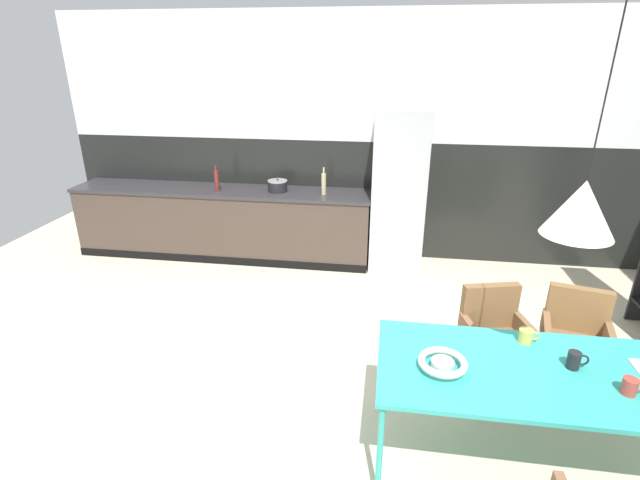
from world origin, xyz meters
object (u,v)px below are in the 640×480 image
Objects in this scene: armchair_far_side at (494,326)px; mug_dark_espresso at (630,386)px; mug_tall_blue at (574,360)px; cooking_pot at (278,186)px; mug_white_ceramic at (526,336)px; pendant_lamp_over_table_near at (581,208)px; refrigerator_column at (399,192)px; fruit_bowl at (443,363)px; bottle_vinegar_dark at (324,183)px; bottle_oil_tall at (217,180)px; armchair_corner_seat at (576,329)px; dining_table at (544,377)px.

mug_dark_espresso is (0.49, -1.03, 0.30)m from armchair_far_side.
mug_tall_blue is 0.51× the size of cooking_pot.
pendant_lamp_over_table_near is at bearing -81.49° from mug_white_ceramic.
refrigerator_column is 3.11m from fruit_bowl.
armchair_far_side is at bearing -51.43° from bottle_vinegar_dark.
bottle_oil_tall is (-3.49, 3.06, 0.24)m from mug_dark_espresso.
refrigerator_column is 2.41× the size of armchair_far_side.
refrigerator_column is at bearing 2.57° from bottle_vinegar_dark.
armchair_far_side is at bearing 95.08° from mug_white_ceramic.
armchair_corner_seat is 1.65m from pendant_lamp_over_table_near.
dining_table is 1.51× the size of pendant_lamp_over_table_near.
refrigerator_column is 2.23m from bottle_oil_tall.
bottle_vinegar_dark is (-2.16, 3.12, 0.24)m from mug_dark_espresso.
bottle_vinegar_dark is at bearing -4.17° from cooking_pot.
bottle_vinegar_dark is at bearing 120.60° from dining_table.
armchair_corner_seat is 2.42× the size of bottle_vinegar_dark.
fruit_bowl is 0.68m from mug_white_ceramic.
bottle_oil_tall is 1.33m from bottle_vinegar_dark.
mug_tall_blue is 0.39× the size of bottle_oil_tall.
mug_tall_blue reaches higher than dining_table.
mug_dark_espresso is at bearing -40.99° from mug_tall_blue.
bottle_vinegar_dark reaches higher than fruit_bowl.
mug_tall_blue is at bearing 139.01° from mug_dark_espresso.
mug_white_ceramic is at bearing 80.93° from armchair_far_side.
pendant_lamp_over_table_near is at bearing 7.33° from fruit_bowl.
bottle_vinegar_dark reaches higher than mug_tall_blue.
armchair_corner_seat is at bearing 67.59° from mug_tall_blue.
mug_tall_blue is (1.03, -2.96, -0.16)m from refrigerator_column.
pendant_lamp_over_table_near is (0.86, -3.02, 0.80)m from refrigerator_column.
mug_dark_espresso is 0.95× the size of mug_white_ceramic.
bottle_vinegar_dark reaches higher than mug_white_ceramic.
mug_white_ceramic is at bearing -40.75° from bottle_oil_tall.
mug_white_ceramic is (0.05, -0.59, 0.30)m from armchair_far_side.
armchair_corner_seat is at bearing 168.90° from armchair_far_side.
armchair_corner_seat is at bearing 60.21° from pendant_lamp_over_table_near.
pendant_lamp_over_table_near is at bearing -43.39° from bottle_oil_tall.
fruit_bowl is at bearing -172.94° from dining_table.
bottle_oil_tall is at bearing 136.61° from pendant_lamp_over_table_near.
refrigerator_column is at bearing 109.22° from mug_tall_blue.
fruit_bowl is at bearing -60.74° from cooking_pot.
armchair_corner_seat is at bearing -36.13° from cooking_pot.
refrigerator_column is at bearing 105.94° from pendant_lamp_over_table_near.
cooking_pot is (-2.87, 2.10, 0.47)m from armchair_corner_seat.
mug_tall_blue is (-0.36, -0.87, 0.30)m from armchair_corner_seat.
armchair_far_side reaches higher than dining_table.
bottle_oil_tall is at bearing 129.58° from fruit_bowl.
armchair_far_side is 2.40× the size of bottle_vinegar_dark.
cooking_pot is at bearing 130.95° from mug_dark_espresso.
refrigerator_column reaches higher than bottle_oil_tall.
refrigerator_column is 3.24m from pendant_lamp_over_table_near.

